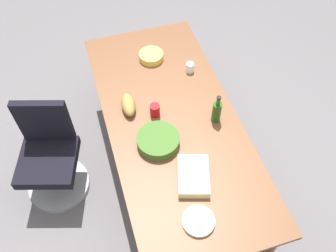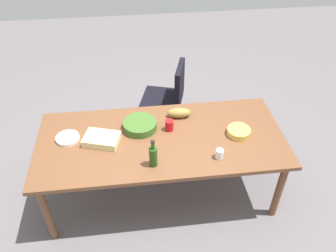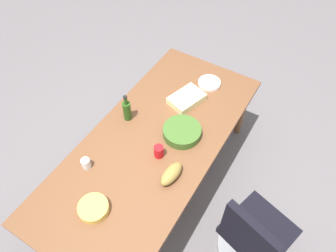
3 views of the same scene
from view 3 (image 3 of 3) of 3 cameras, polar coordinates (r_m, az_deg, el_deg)
The scene contains 11 objects.
ground_plane at distance 3.35m, azimuth -2.19°, elevation -10.40°, with size 10.00×10.00×0.00m, color #635D60.
conference_table at distance 2.77m, azimuth -2.61°, elevation -3.57°, with size 2.34×1.05×0.75m.
office_chair at distance 2.82m, azimuth 14.92°, elevation -18.86°, with size 0.60×0.60×0.94m.
sheet_cake at distance 2.99m, azimuth 3.36°, elevation 4.88°, with size 0.32×0.22×0.07m, color beige.
paper_cup at distance 2.61m, azimuth -14.48°, elevation -6.50°, with size 0.07×0.07×0.09m, color white.
red_solo_cup at distance 2.58m, azimuth -1.65°, elevation -4.56°, with size 0.08×0.08×0.11m, color red.
chip_bowl at distance 2.43m, azimuth -13.19°, elevation -14.15°, with size 0.22×0.22×0.06m, color gold.
salad_bowl at distance 2.72m, azimuth 2.52°, elevation -1.04°, with size 0.33×0.33×0.08m, color #3C6124.
bread_loaf at distance 2.48m, azimuth 0.60°, elevation -8.53°, with size 0.24×0.11×0.10m, color olive.
paper_plate_stack at distance 3.19m, azimuth 7.41°, elevation 7.65°, with size 0.22×0.22×0.03m, color white.
wine_bottle at distance 2.81m, azimuth -7.35°, elevation 2.83°, with size 0.08×0.08×0.28m.
Camera 3 is at (1.30, 0.94, 2.94)m, focal length 34.06 mm.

